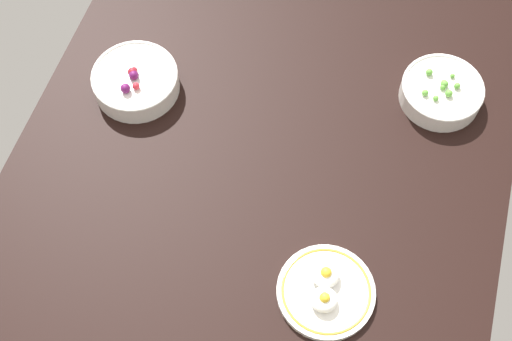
{
  "coord_description": "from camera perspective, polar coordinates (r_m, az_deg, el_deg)",
  "views": [
    {
      "loc": [
        61.22,
        18.15,
        125.56
      ],
      "look_at": [
        0.0,
        0.0,
        6.0
      ],
      "focal_mm": 48.63,
      "sensor_mm": 36.0,
      "label": 1
    }
  ],
  "objects": [
    {
      "name": "bowl_peas",
      "position": [
        1.5,
        15.0,
        6.27
      ],
      "size": [
        17.04,
        17.04,
        5.74
      ],
      "color": "white",
      "rests_on": "dining_table"
    },
    {
      "name": "bowl_berries",
      "position": [
        1.48,
        -9.87,
        7.28
      ],
      "size": [
        18.07,
        18.07,
        6.58
      ],
      "color": "white",
      "rests_on": "dining_table"
    },
    {
      "name": "plate_eggs",
      "position": [
        1.27,
        5.75,
        -9.79
      ],
      "size": [
        17.95,
        17.95,
        5.05
      ],
      "color": "white",
      "rests_on": "dining_table"
    },
    {
      "name": "dining_table",
      "position": [
        1.39,
        0.0,
        -0.78
      ],
      "size": [
        123.46,
        97.86,
        4.0
      ],
      "primitive_type": "cube",
      "color": "black",
      "rests_on": "ground"
    }
  ]
}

